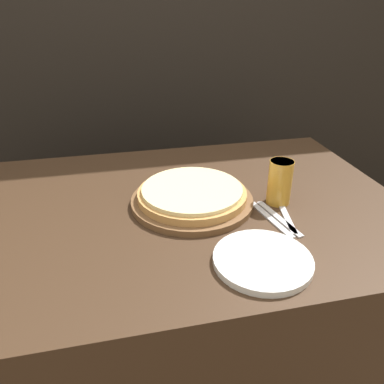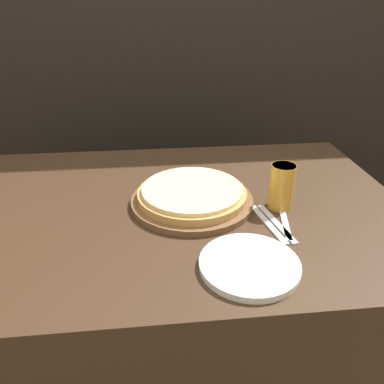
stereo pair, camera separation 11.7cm
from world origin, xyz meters
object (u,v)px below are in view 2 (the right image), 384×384
dinner_plate (249,265)px  fork (268,224)px  pizza_on_board (192,196)px  beer_glass (282,185)px  dinner_knife (277,223)px  spoon (285,223)px

dinner_plate → fork: bearing=61.2°
pizza_on_board → beer_glass: size_ratio=2.71×
beer_glass → dinner_plate: (-0.16, -0.28, -0.07)m
dinner_plate → fork: dinner_plate is taller
pizza_on_board → dinner_plate: bearing=-72.4°
dinner_plate → dinner_knife: (0.13, 0.18, -0.01)m
pizza_on_board → spoon: pizza_on_board is taller
fork → dinner_knife: same height
fork → spoon: (0.05, 0.00, 0.00)m
pizza_on_board → fork: 0.25m
dinner_plate → dinner_knife: bearing=55.5°
pizza_on_board → spoon: 0.30m
pizza_on_board → fork: bearing=-35.8°
fork → spoon: bearing=0.0°
pizza_on_board → fork: (0.21, -0.15, -0.02)m
dinner_plate → spoon: 0.24m
pizza_on_board → beer_glass: 0.28m
spoon → beer_glass: bearing=82.3°
beer_glass → dinner_knife: bearing=-111.6°
pizza_on_board → dinner_knife: pizza_on_board is taller
dinner_plate → pizza_on_board: bearing=107.6°
beer_glass → fork: (-0.06, -0.10, -0.07)m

